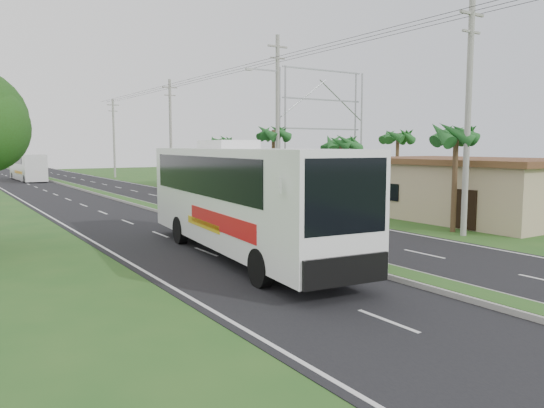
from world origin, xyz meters
TOP-DOWN VIEW (x-y plane):
  - ground at (0.00, 0.00)m, footprint 180.00×180.00m
  - road_asphalt at (0.00, 20.00)m, footprint 14.00×160.00m
  - median_strip at (0.00, 20.00)m, footprint 1.20×160.00m
  - lane_edge_left at (-6.70, 20.00)m, footprint 0.12×160.00m
  - lane_edge_right at (6.70, 20.00)m, footprint 0.12×160.00m
  - shop_near at (14.00, 6.00)m, footprint 8.60×12.60m
  - shop_mid at (14.00, 22.00)m, footprint 7.60×10.60m
  - shop_far at (14.00, 36.00)m, footprint 8.60×11.60m
  - palm_verge_a at (9.00, 3.00)m, footprint 2.40×2.40m
  - palm_verge_b at (9.40, 12.00)m, footprint 2.40×2.40m
  - palm_verge_c at (8.80, 19.00)m, footprint 2.40×2.40m
  - palm_verge_d at (9.30, 28.00)m, footprint 2.40×2.40m
  - palm_behind_shop at (17.50, 15.00)m, footprint 2.40×2.40m
  - utility_pole_a at (8.50, 2.00)m, footprint 1.60×0.28m
  - utility_pole_b at (8.47, 18.00)m, footprint 3.20×0.28m
  - utility_pole_c at (8.50, 38.00)m, footprint 1.60×0.28m
  - utility_pole_d at (8.50, 58.00)m, footprint 1.60×0.28m
  - billboard_lattice at (22.00, 30.00)m, footprint 10.18×1.18m
  - coach_bus_main at (-2.69, 3.58)m, footprint 4.27×13.99m
  - coach_bus_far at (-2.49, 57.07)m, footprint 2.70×11.27m
  - motorcyclist at (0.37, 6.23)m, footprint 1.80×0.59m

SIDE VIEW (x-z plane):
  - ground at x=0.00m, z-range 0.00..0.00m
  - lane_edge_left at x=-6.70m, z-range 0.00..0.00m
  - lane_edge_right at x=6.70m, z-range 0.00..0.00m
  - road_asphalt at x=0.00m, z-range 0.00..0.02m
  - median_strip at x=0.00m, z-range 0.01..0.20m
  - motorcyclist at x=0.37m, z-range -0.32..1.83m
  - shop_near at x=14.00m, z-range 0.02..3.54m
  - coach_bus_far at x=-2.49m, z-range 0.22..3.49m
  - shop_mid at x=14.00m, z-range 0.02..3.69m
  - shop_far at x=14.00m, z-range 0.02..3.84m
  - coach_bus_main at x=-2.69m, z-range 0.22..4.67m
  - palm_verge_b at x=9.40m, z-range 1.83..6.88m
  - palm_verge_d at x=9.30m, z-range 1.92..7.17m
  - palm_verge_a at x=9.00m, z-range 2.02..7.47m
  - palm_behind_shop at x=17.50m, z-range 2.11..7.76m
  - palm_verge_c at x=8.80m, z-range 2.20..8.05m
  - utility_pole_d at x=8.50m, z-range 0.17..10.67m
  - utility_pole_a at x=8.50m, z-range 0.17..11.17m
  - utility_pole_c at x=8.50m, z-range 0.17..11.17m
  - utility_pole_b at x=8.47m, z-range 0.26..12.26m
  - billboard_lattice at x=22.00m, z-range 0.79..12.86m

